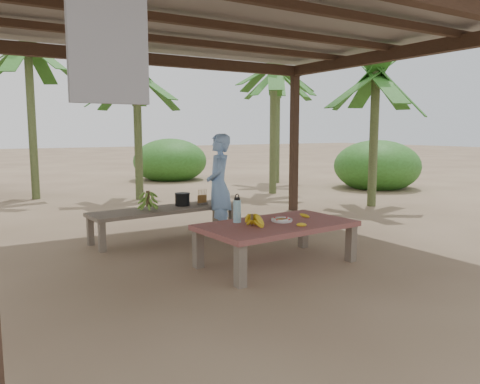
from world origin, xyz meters
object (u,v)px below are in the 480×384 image
bench (165,212)px  ripe_banana_bunch (252,220)px  water_flask (237,210)px  work_table (277,228)px  plate (282,220)px  woman (219,186)px  cooking_pot (182,200)px

bench → ripe_banana_bunch: size_ratio=8.52×
bench → water_flask: size_ratio=6.60×
water_flask → bench: bearing=97.5°
work_table → ripe_banana_bunch: size_ratio=7.09×
work_table → water_flask: size_ratio=5.49×
plate → water_flask: bearing=153.4°
ripe_banana_bunch → woman: (0.51, 1.70, 0.18)m
ripe_banana_bunch → cooking_pot: size_ratio=1.21×
bench → cooking_pot: bearing=8.1°
ripe_banana_bunch → woman: size_ratio=0.17×
water_flask → plate: bearing=-26.6°
bench → ripe_banana_bunch: ripe_banana_bunch is taller
bench → woman: woman is taller
water_flask → woman: bearing=69.5°
work_table → water_flask: water_flask is taller
cooking_pot → woman: 0.60m
ripe_banana_bunch → water_flask: water_flask is taller
water_flask → cooking_pot: bearing=87.1°
bench → woman: (0.74, -0.29, 0.37)m
work_table → cooking_pot: cooking_pot is taller
bench → cooking_pot: (0.31, 0.07, 0.15)m
work_table → water_flask: bearing=140.7°
ripe_banana_bunch → plate: bearing=8.6°
water_flask → woman: size_ratio=0.22×
ripe_banana_bunch → cooking_pot: 2.06m
cooking_pot → woman: bearing=-39.6°
work_table → cooking_pot: bearing=94.2°
bench → ripe_banana_bunch: 2.01m
ripe_banana_bunch → cooking_pot: ripe_banana_bunch is taller
ripe_banana_bunch → water_flask: bearing=91.8°
bench → cooking_pot: size_ratio=10.33×
cooking_pot → woman: woman is taller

